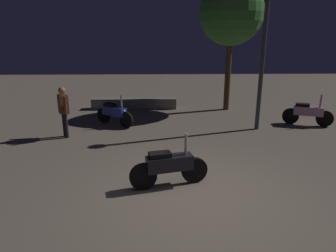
% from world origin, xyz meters
% --- Properties ---
extents(ground_plane, '(40.00, 40.00, 0.00)m').
position_xyz_m(ground_plane, '(0.00, 0.00, 0.00)').
color(ground_plane, '#756656').
extents(motorcycle_black_foreground, '(1.63, 0.53, 1.11)m').
position_xyz_m(motorcycle_black_foreground, '(-0.54, 0.38, 0.44)').
color(motorcycle_black_foreground, black).
rests_on(motorcycle_black_foreground, ground_plane).
extents(motorcycle_blue_parked_left, '(1.40, 1.06, 1.11)m').
position_xyz_m(motorcycle_blue_parked_left, '(-2.30, 4.94, 0.44)').
color(motorcycle_blue_parked_left, black).
rests_on(motorcycle_blue_parked_left, ground_plane).
extents(motorcycle_pink_parked_right, '(1.59, 0.69, 1.11)m').
position_xyz_m(motorcycle_pink_parked_right, '(4.45, 4.74, 0.44)').
color(motorcycle_pink_parked_right, black).
rests_on(motorcycle_pink_parked_right, ground_plane).
extents(person_rider_beside, '(0.42, 0.61, 1.56)m').
position_xyz_m(person_rider_beside, '(-3.62, 3.65, 0.92)').
color(person_rider_beside, black).
rests_on(person_rider_beside, ground_plane).
extents(streetlamp_near, '(0.36, 0.36, 4.65)m').
position_xyz_m(streetlamp_near, '(2.54, 4.32, 2.98)').
color(streetlamp_near, '#38383D').
rests_on(streetlamp_near, ground_plane).
extents(tree_left_bg, '(2.54, 2.54, 5.16)m').
position_xyz_m(tree_left_bg, '(2.13, 7.21, 3.87)').
color(tree_left_bg, '#4C331E').
rests_on(tree_left_bg, ground_plane).
extents(planter_wall_low, '(3.62, 0.50, 0.45)m').
position_xyz_m(planter_wall_low, '(-1.81, 7.49, 0.23)').
color(planter_wall_low, gray).
rests_on(planter_wall_low, ground_plane).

